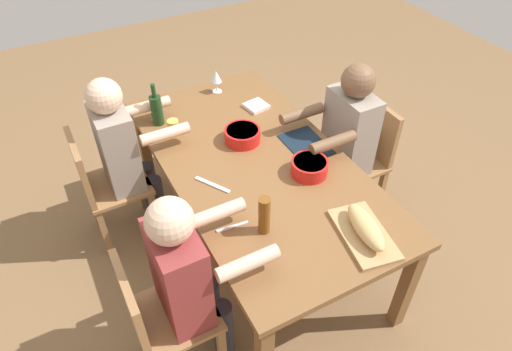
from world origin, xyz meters
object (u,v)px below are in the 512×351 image
at_px(bread_loaf, 366,227).
at_px(cup_near_left, 173,127).
at_px(diner_far_center, 344,136).
at_px(chair_far_center, 361,154).
at_px(serving_bowl_greens, 242,134).
at_px(beer_bottle, 264,215).
at_px(diner_near_left, 125,149).
at_px(napkin_stack, 256,106).
at_px(chair_near_left, 103,183).
at_px(chair_near_right, 158,316).
at_px(wine_bottle, 157,109).
at_px(diner_near_right, 189,275).
at_px(wine_glass, 216,77).
at_px(dining_table, 256,171).
at_px(serving_bowl_pasta, 309,166).
at_px(cutting_board, 364,234).

bearing_deg(bread_loaf, cup_near_left, -156.99).
xyz_separation_m(diner_far_center, bread_loaf, (0.76, -0.44, 0.11)).
bearing_deg(chair_far_center, serving_bowl_greens, -105.18).
bearing_deg(bread_loaf, beer_bottle, -121.98).
bearing_deg(diner_near_left, napkin_stack, 88.08).
relative_size(chair_near_left, chair_near_right, 1.00).
bearing_deg(chair_far_center, diner_far_center, -90.00).
relative_size(diner_far_center, serving_bowl_greens, 5.36).
bearing_deg(serving_bowl_greens, bread_loaf, 10.55).
xyz_separation_m(chair_far_center, wine_bottle, (-0.65, -1.21, 0.37)).
bearing_deg(napkin_stack, chair_far_center, 47.50).
bearing_deg(cup_near_left, chair_near_left, -95.29).
bearing_deg(napkin_stack, wine_bottle, -101.86).
distance_m(diner_near_right, wine_glass, 1.58).
bearing_deg(chair_near_right, wine_bottle, 159.15).
xyz_separation_m(dining_table, diner_far_center, (-0.00, 0.65, 0.03)).
distance_m(diner_far_center, serving_bowl_greens, 0.67).
xyz_separation_m(serving_bowl_pasta, wine_bottle, (-0.88, -0.60, 0.06)).
xyz_separation_m(diner_far_center, serving_bowl_pasta, (0.23, -0.43, 0.09)).
xyz_separation_m(chair_near_right, wine_glass, (-1.37, 0.95, 0.37)).
height_order(diner_near_left, wine_glass, diner_near_left).
relative_size(beer_bottle, cup_near_left, 2.26).
distance_m(diner_near_left, napkin_stack, 0.92).
relative_size(cutting_board, napkin_stack, 2.86).
relative_size(diner_near_left, diner_near_right, 1.00).
xyz_separation_m(chair_near_right, serving_bowl_greens, (-0.76, 0.85, 0.31)).
bearing_deg(wine_glass, diner_near_left, -69.66).
height_order(chair_near_right, serving_bowl_greens, chair_near_right).
xyz_separation_m(chair_far_center, cup_near_left, (-0.49, -1.16, 0.31)).
bearing_deg(diner_far_center, cutting_board, -30.32).
bearing_deg(wine_bottle, serving_bowl_pasta, 34.20).
bearing_deg(cutting_board, diner_near_right, -104.35).
bearing_deg(chair_near_left, bread_loaf, 38.52).
xyz_separation_m(serving_bowl_greens, wine_bottle, (-0.43, -0.40, 0.06)).
bearing_deg(chair_near_left, chair_far_center, 71.97).
bearing_deg(chair_near_right, diner_near_right, 90.00).
xyz_separation_m(wine_bottle, napkin_stack, (0.14, 0.65, -0.10)).
bearing_deg(serving_bowl_pasta, chair_far_center, 110.94).
distance_m(wine_glass, cup_near_left, 0.56).
xyz_separation_m(chair_near_right, cutting_board, (0.22, 1.04, 0.27)).
distance_m(serving_bowl_greens, beer_bottle, 0.76).
xyz_separation_m(serving_bowl_greens, napkin_stack, (-0.29, 0.25, -0.04)).
xyz_separation_m(chair_near_left, chair_far_center, (0.54, 1.66, 0.00)).
xyz_separation_m(serving_bowl_pasta, beer_bottle, (0.26, -0.44, 0.06)).
bearing_deg(chair_far_center, serving_bowl_pasta, -69.06).
bearing_deg(napkin_stack, bread_loaf, -3.18).
relative_size(bread_loaf, napkin_stack, 2.29).
bearing_deg(cutting_board, cup_near_left, -156.99).
bearing_deg(dining_table, beer_bottle, -23.78).
bearing_deg(beer_bottle, chair_near_right, -85.73).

